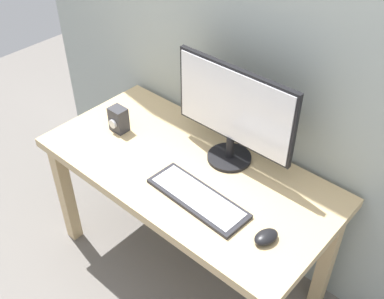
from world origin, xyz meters
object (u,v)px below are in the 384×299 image
object	(u,v)px
monitor	(233,112)
keyboard_primary	(198,198)
desk	(187,182)
mouse	(266,237)
audio_controller	(118,120)

from	to	relation	value
monitor	keyboard_primary	world-z (taller)	monitor
desk	mouse	bearing A→B (deg)	-12.70
keyboard_primary	mouse	world-z (taller)	mouse
audio_controller	mouse	bearing A→B (deg)	-5.98
keyboard_primary	mouse	xyz separation A→B (m)	(0.34, 0.01, 0.01)
desk	audio_controller	size ratio (longest dim) A/B	10.84
mouse	desk	bearing A→B (deg)	-179.03
keyboard_primary	audio_controller	distance (m)	0.63
desk	audio_controller	world-z (taller)	audio_controller
mouse	monitor	bearing A→B (deg)	157.29
desk	monitor	xyz separation A→B (m)	(0.11, 0.18, 0.36)
mouse	audio_controller	bearing A→B (deg)	-172.30
keyboard_primary	audio_controller	size ratio (longest dim) A/B	3.66
keyboard_primary	monitor	bearing A→B (deg)	102.11
keyboard_primary	audio_controller	world-z (taller)	audio_controller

